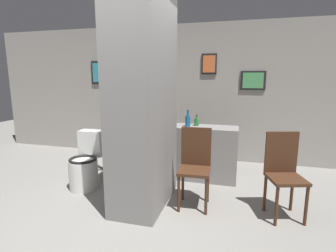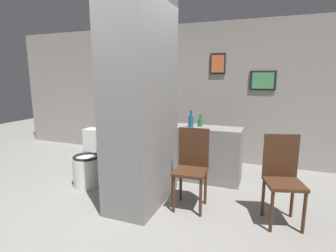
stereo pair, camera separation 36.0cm
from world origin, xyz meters
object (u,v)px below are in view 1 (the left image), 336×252
object	(u,v)px
chair_near_pillar	(195,163)
bottle_tall	(188,120)
bicycle	(132,156)
toilet	(86,165)
chair_by_doorway	(284,171)

from	to	relation	value
chair_near_pillar	bottle_tall	bearing A→B (deg)	104.02
bicycle	bottle_tall	bearing A→B (deg)	2.87
chair_near_pillar	bottle_tall	distance (m)	0.96
chair_near_pillar	toilet	bearing A→B (deg)	172.90
toilet	bicycle	distance (m)	0.81
chair_by_doorway	bicycle	size ratio (longest dim) A/B	0.63
toilet	bottle_tall	size ratio (longest dim) A/B	3.04
toilet	bicycle	size ratio (longest dim) A/B	0.53
chair_near_pillar	bicycle	size ratio (longest dim) A/B	0.63
chair_near_pillar	chair_by_doorway	xyz separation A→B (m)	(1.04, 0.01, 0.00)
chair_near_pillar	bicycle	xyz separation A→B (m)	(-1.20, 0.79, -0.23)
bicycle	bottle_tall	distance (m)	1.14
bottle_tall	chair_by_doorway	bearing A→B (deg)	-32.33
toilet	bottle_tall	distance (m)	1.67
toilet	chair_by_doorway	bearing A→B (deg)	-2.06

